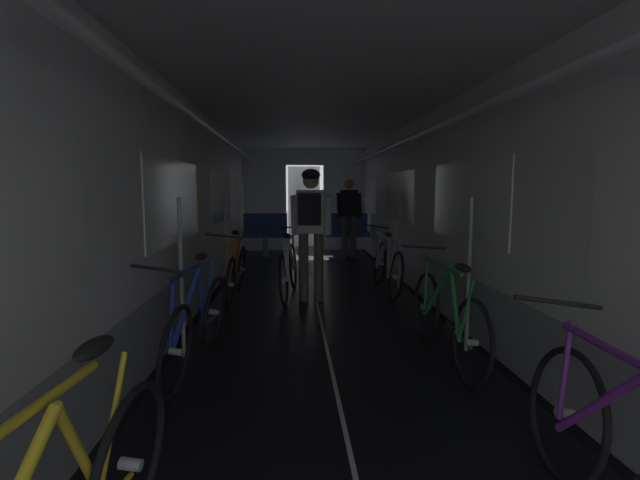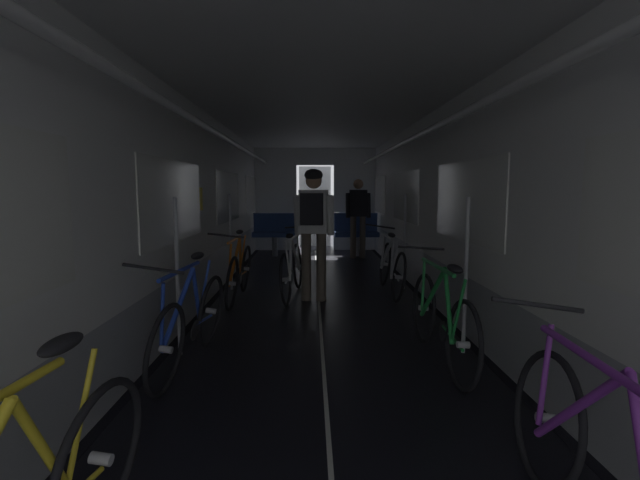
# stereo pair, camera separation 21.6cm
# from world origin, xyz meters

# --- Properties ---
(train_car_shell) EXTENTS (3.14, 12.34, 2.57)m
(train_car_shell) POSITION_xyz_m (-0.00, 3.60, 1.70)
(train_car_shell) COLOR black
(train_car_shell) RESTS_ON ground
(bench_seat_far_left) EXTENTS (0.98, 0.51, 0.95)m
(bench_seat_far_left) POSITION_xyz_m (-0.90, 8.07, 0.57)
(bench_seat_far_left) COLOR gray
(bench_seat_far_left) RESTS_ON ground
(bench_seat_far_right) EXTENTS (0.98, 0.51, 0.95)m
(bench_seat_far_right) POSITION_xyz_m (0.90, 8.07, 0.57)
(bench_seat_far_right) COLOR gray
(bench_seat_far_right) RESTS_ON ground
(bicycle_orange) EXTENTS (0.44, 1.69, 0.95)m
(bicycle_orange) POSITION_xyz_m (-1.06, 4.08, 0.38)
(bicycle_orange) COLOR black
(bicycle_orange) RESTS_ON ground
(bicycle_purple) EXTENTS (0.44, 1.69, 0.96)m
(bicycle_purple) POSITION_xyz_m (1.03, -0.20, 0.38)
(bicycle_purple) COLOR black
(bicycle_purple) RESTS_ON ground
(bicycle_green) EXTENTS (0.44, 1.69, 0.95)m
(bicycle_green) POSITION_xyz_m (0.99, 1.87, 0.38)
(bicycle_green) COLOR black
(bicycle_green) RESTS_ON ground
(bicycle_silver) EXTENTS (0.44, 1.69, 0.96)m
(bicycle_silver) POSITION_xyz_m (1.03, 4.42, 0.38)
(bicycle_silver) COLOR black
(bicycle_silver) RESTS_ON ground
(bicycle_blue) EXTENTS (0.48, 1.69, 0.95)m
(bicycle_blue) POSITION_xyz_m (-1.10, 1.84, 0.38)
(bicycle_blue) COLOR black
(bicycle_blue) RESTS_ON ground
(person_cyclist_aisle) EXTENTS (0.55, 0.42, 1.73)m
(person_cyclist_aisle) POSITION_xyz_m (-0.07, 4.02, 1.07)
(person_cyclist_aisle) COLOR brown
(person_cyclist_aisle) RESTS_ON ground
(bicycle_white_in_aisle) EXTENTS (0.46, 1.69, 0.95)m
(bicycle_white_in_aisle) POSITION_xyz_m (-0.36, 4.28, 0.38)
(bicycle_white_in_aisle) COLOR black
(bicycle_white_in_aisle) RESTS_ON ground
(person_standing_near_bench) EXTENTS (0.53, 0.23, 1.69)m
(person_standing_near_bench) POSITION_xyz_m (0.90, 7.70, 0.98)
(person_standing_near_bench) COLOR brown
(person_standing_near_bench) RESTS_ON ground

